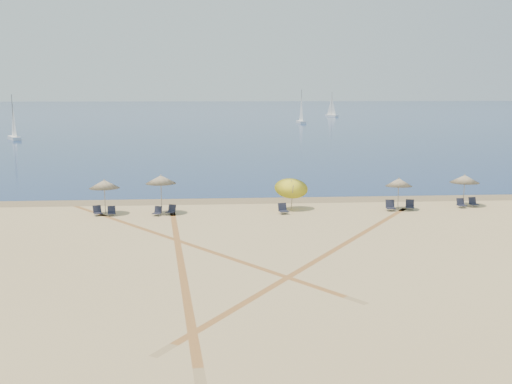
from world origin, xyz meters
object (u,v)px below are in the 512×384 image
chair_5 (171,210)px  sailboat_0 (332,109)px  chair_2 (98,211)px  sailboat_2 (14,126)px  umbrella_2 (161,179)px  umbrella_1 (104,184)px  chair_4 (157,211)px  chair_6 (283,209)px  chair_7 (390,206)px  chair_3 (112,211)px  chair_8 (410,205)px  umbrella_4 (399,182)px  umbrella_5 (465,179)px  chair_9 (461,204)px  umbrella_3 (291,185)px  sailboat_1 (301,113)px  chair_10 (473,203)px

chair_5 → sailboat_0: sailboat_0 is taller
chair_2 → sailboat_2: 69.64m
umbrella_2 → umbrella_1: bearing=178.9°
chair_4 → umbrella_1: bearing=-173.9°
chair_6 → chair_7: bearing=-9.5°
umbrella_1 → chair_3: (0.51, -0.63, -1.76)m
chair_8 → umbrella_4: bearing=-174.7°
umbrella_5 → chair_8: 4.86m
chair_7 → chair_8: 1.48m
chair_8 → sailboat_2: size_ratio=0.11×
chair_9 → umbrella_5: bearing=55.0°
chair_2 → sailboat_2: sailboat_2 is taller
umbrella_1 → chair_2: bearing=-130.2°
umbrella_3 → sailboat_0: bearing=77.6°
umbrella_2 → sailboat_2: sailboat_2 is taller
chair_3 → sailboat_1: (29.57, 112.35, 2.23)m
umbrella_5 → chair_6: 13.65m
chair_8 → chair_2: bearing=-162.4°
umbrella_2 → chair_6: umbrella_2 is taller
chair_6 → chair_8: size_ratio=0.99×
chair_4 → chair_8: 17.44m
umbrella_5 → umbrella_1: bearing=-177.4°
umbrella_3 → chair_10: bearing=0.2°
chair_3 → chair_8: 20.47m
umbrella_1 → umbrella_2: size_ratio=0.89×
umbrella_4 → chair_6: 8.42m
umbrella_3 → sailboat_1: size_ratio=0.31×
umbrella_2 → chair_7: umbrella_2 is taller
chair_8 → umbrella_5: bearing=32.9°
chair_5 → chair_9: chair_9 is taller
sailboat_2 → sailboat_1: bearing=12.7°
umbrella_2 → chair_2: bearing=-174.2°
umbrella_1 → umbrella_3: (12.72, 0.57, -0.31)m
umbrella_5 → chair_10: size_ratio=3.23×
chair_10 → chair_9: bearing=-171.3°
umbrella_5 → sailboat_0: 148.76m
umbrella_3 → chair_7: 7.00m
chair_3 → chair_8: size_ratio=0.86×
chair_6 → chair_9: 12.94m
umbrella_5 → chair_8: bearing=-163.7°
umbrella_2 → chair_10: bearing=1.8°
chair_10 → chair_7: bearing=-178.4°
chair_3 → sailboat_2: 70.11m
chair_2 → chair_10: size_ratio=1.14×
umbrella_3 → chair_9: umbrella_3 is taller
chair_7 → umbrella_1: bearing=-176.6°
chair_5 → chair_9: size_ratio=1.17×
chair_2 → umbrella_5: bearing=-20.9°
umbrella_1 → chair_6: umbrella_1 is taller
chair_4 → chair_9: bearing=22.4°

